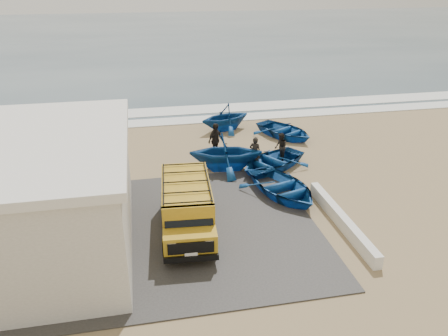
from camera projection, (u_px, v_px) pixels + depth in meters
ground at (210, 203)px, 19.85m from camera, size 160.00×160.00×0.00m
slab at (169, 230)px, 17.70m from camera, size 12.00×10.00×0.05m
ocean at (152, 36)px, 69.85m from camera, size 180.00×88.00×0.01m
surf_line at (181, 121)px, 30.56m from camera, size 180.00×1.60×0.06m
surf_wash at (178, 111)px, 32.79m from camera, size 180.00×2.20×0.04m
building at (15, 196)px, 15.84m from camera, size 8.40×9.40×4.30m
parapet at (341, 220)px, 17.95m from camera, size 0.35×6.00×0.55m
van at (187, 206)px, 17.32m from camera, size 2.27×5.04×2.11m
boat_near_left at (282, 187)px, 20.33m from camera, size 4.23×5.03×0.89m
boat_near_right at (271, 161)px, 23.14m from camera, size 5.04×4.65×0.85m
boat_mid_left at (226, 152)px, 22.76m from camera, size 4.28×3.84×2.00m
boat_mid_right at (284, 131)px, 27.55m from camera, size 4.49×4.94×0.84m
boat_far_left at (225, 117)px, 28.54m from camera, size 4.17×3.88×1.79m
fisherman_front at (255, 152)px, 23.14m from camera, size 0.74×0.67×1.69m
fisherman_middle at (281, 147)px, 23.96m from camera, size 0.62×0.78×1.58m
fisherman_back at (215, 140)px, 24.43m from camera, size 1.17×1.12×1.95m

